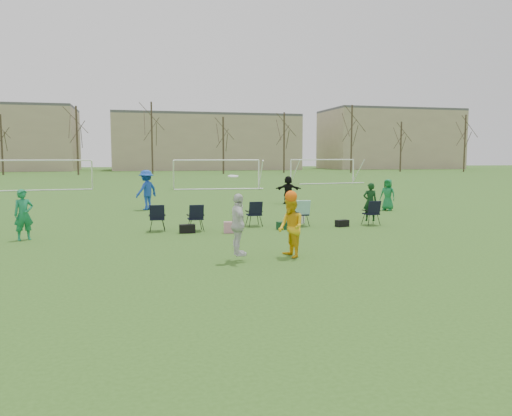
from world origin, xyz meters
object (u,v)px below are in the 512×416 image
object	(u,v)px
fielder_green_near	(24,215)
goal_right	(323,164)
fielder_green_far	(388,195)
goal_mid	(217,166)
goal_left	(45,166)
fielder_black	(288,190)
center_contest	(269,226)
fielder_blue	(146,190)

from	to	relation	value
fielder_green_near	goal_right	xyz separation A→B (m)	(22.35, 31.07, 1.10)
fielder_green_far	goal_mid	bearing A→B (deg)	153.94
goal_right	goal_left	bearing A→B (deg)	-179.25
fielder_black	center_contest	bearing A→B (deg)	92.11
fielder_green_far	goal_right	xyz separation A→B (m)	(6.53, 25.64, 1.14)
fielder_green_near	fielder_black	size ratio (longest dim) A/B	1.03
fielder_green_near	goal_left	distance (m)	27.33
goal_left	fielder_green_far	bearing A→B (deg)	-53.02
goal_left	goal_mid	size ratio (longest dim) A/B	1.00
goal_mid	goal_right	size ratio (longest dim) A/B	1.01
fielder_blue	fielder_green_far	bearing A→B (deg)	122.30
fielder_green_far	fielder_black	world-z (taller)	fielder_black
fielder_black	fielder_green_far	bearing A→B (deg)	150.86
goal_mid	fielder_green_far	bearing A→B (deg)	-70.45
fielder_black	goal_mid	world-z (taller)	goal_mid
goal_left	goal_right	distance (m)	26.31
fielder_green_near	goal_mid	size ratio (longest dim) A/B	0.22
goal_left	goal_mid	world-z (taller)	same
goal_mid	goal_left	bearing A→B (deg)	175.87
fielder_green_near	goal_mid	world-z (taller)	goal_mid
center_contest	goal_right	distance (m)	39.05
center_contest	goal_left	xyz separation A→B (m)	(-10.53, 31.84, 1.04)
fielder_green_far	goal_right	world-z (taller)	goal_right
fielder_green_near	goal_right	world-z (taller)	goal_right
fielder_green_near	fielder_green_far	size ratio (longest dim) A/B	1.04
fielder_green_near	goal_left	size ratio (longest dim) A/B	0.22
fielder_blue	center_contest	xyz separation A→B (m)	(2.81, -13.32, -0.12)
fielder_blue	fielder_green_near	bearing A→B (deg)	21.78
fielder_green_near	fielder_blue	bearing A→B (deg)	39.50
fielder_black	goal_mid	xyz separation A→B (m)	(-1.68, 15.05, 1.12)
goal_mid	fielder_black	bearing A→B (deg)	-79.62
center_contest	goal_mid	bearing A→B (deg)	83.36
fielder_green_near	center_contest	distance (m)	8.37
goal_right	fielder_green_far	bearing A→B (deg)	-112.30
fielder_green_near	goal_mid	bearing A→B (deg)	42.48
fielder_green_far	center_contest	xyz separation A→B (m)	(-8.94, -10.20, 0.10)
fielder_green_far	goal_mid	xyz separation A→B (m)	(-5.47, 19.64, 1.14)
fielder_green_near	fielder_green_far	xyz separation A→B (m)	(15.81, 5.43, -0.03)
center_contest	fielder_black	bearing A→B (deg)	70.78
fielder_blue	fielder_green_far	size ratio (longest dim) A/B	1.28
center_contest	goal_mid	size ratio (longest dim) A/B	0.30
fielder_green_near	center_contest	bearing A→B (deg)	-59.83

